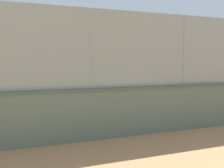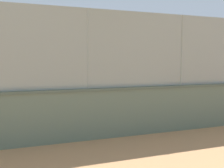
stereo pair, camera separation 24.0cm
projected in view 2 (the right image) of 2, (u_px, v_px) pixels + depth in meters
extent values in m
plane|color=tan|center=(95.00, 92.00, 19.37)|extent=(260.00, 260.00, 0.00)
cube|color=slate|center=(137.00, 112.00, 8.10)|extent=(23.18, 0.39, 1.46)
cube|color=#4D594D|center=(138.00, 88.00, 8.03)|extent=(23.18, 0.45, 0.08)
cube|color=gray|center=(138.00, 50.00, 7.92)|extent=(22.71, 0.13, 2.34)
cylinder|color=gray|center=(182.00, 50.00, 8.46)|extent=(0.07, 0.07, 2.34)
cylinder|color=gray|center=(88.00, 49.00, 7.38)|extent=(0.07, 0.07, 2.34)
cylinder|color=#591919|center=(46.00, 93.00, 15.26)|extent=(0.19, 0.19, 0.81)
cylinder|color=#591919|center=(45.00, 94.00, 15.06)|extent=(0.19, 0.19, 0.81)
cylinder|color=#429951|center=(45.00, 82.00, 15.10)|extent=(0.43, 0.43, 0.60)
cylinder|color=tan|center=(46.00, 80.00, 15.39)|extent=(0.57, 0.27, 0.17)
cylinder|color=tan|center=(39.00, 80.00, 14.78)|extent=(0.57, 0.27, 0.17)
sphere|color=tan|center=(45.00, 75.00, 15.06)|extent=(0.23, 0.23, 0.23)
cylinder|color=red|center=(45.00, 73.00, 15.05)|extent=(0.31, 0.31, 0.05)
cylinder|color=black|center=(36.00, 80.00, 14.78)|extent=(0.29, 0.13, 0.04)
ellipsoid|color=#333338|center=(32.00, 80.00, 14.78)|extent=(0.29, 0.13, 0.24)
cylinder|color=black|center=(149.00, 92.00, 16.45)|extent=(0.16, 0.16, 0.75)
cylinder|color=black|center=(151.00, 91.00, 16.53)|extent=(0.16, 0.16, 0.75)
cylinder|color=#429951|center=(150.00, 82.00, 16.43)|extent=(0.37, 0.37, 0.56)
cylinder|color=brown|center=(147.00, 80.00, 16.25)|extent=(0.14, 0.54, 0.16)
cylinder|color=brown|center=(157.00, 80.00, 16.28)|extent=(0.14, 0.54, 0.16)
sphere|color=brown|center=(150.00, 76.00, 16.40)|extent=(0.21, 0.21, 0.21)
cylinder|color=white|center=(150.00, 74.00, 16.39)|extent=(0.25, 0.25, 0.05)
cylinder|color=black|center=(158.00, 80.00, 16.11)|extent=(0.07, 0.30, 0.04)
ellipsoid|color=#333338|center=(160.00, 80.00, 15.92)|extent=(0.06, 0.30, 0.24)
sphere|color=white|center=(20.00, 85.00, 13.89)|extent=(0.17, 0.17, 0.17)
cube|color=#4C6B4C|center=(181.00, 105.00, 10.92)|extent=(1.60, 0.39, 0.06)
cube|color=#4C6B4C|center=(184.00, 101.00, 10.75)|extent=(1.60, 0.05, 0.40)
cube|color=#333338|center=(194.00, 109.00, 11.15)|extent=(0.06, 0.38, 0.45)
cube|color=#333338|center=(168.00, 111.00, 10.73)|extent=(0.06, 0.38, 0.45)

